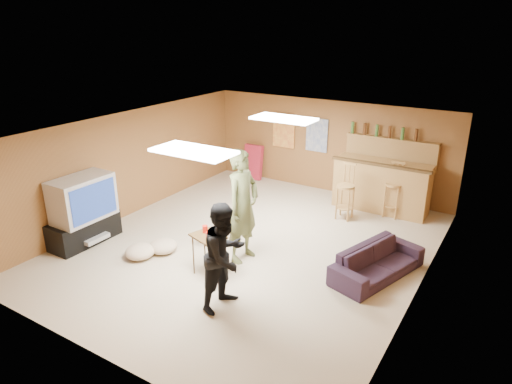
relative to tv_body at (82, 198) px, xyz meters
The scene contains 32 objects.
ground 3.18m from the tv_body, 29.51° to the left, with size 7.00×7.00×0.00m, color tan.
ceiling 3.31m from the tv_body, 29.51° to the left, with size 6.00×7.00×0.02m, color silver.
wall_back 5.66m from the tv_body, 62.08° to the left, with size 6.00×0.02×2.20m, color brown.
wall_front 3.33m from the tv_body, 37.04° to the right, with size 6.00×0.02×2.20m, color brown.
wall_left 1.55m from the tv_body, 103.13° to the left, with size 0.02×7.00×2.20m, color brown.
wall_right 5.85m from the tv_body, 14.87° to the left, with size 0.02×7.00×2.20m, color brown.
tv_stand 0.65m from the tv_body, behind, with size 0.55×1.30×0.50m, color black.
dvd_box 0.76m from the tv_body, ahead, with size 0.35×0.50×0.08m, color #B2B2B7.
tv_body is the anchor object (origin of this frame).
tv_screen 0.31m from the tv_body, ahead, with size 0.02×0.95×0.65m, color navy.
bar_counter 6.09m from the tv_body, 47.00° to the left, with size 2.00×0.60×1.10m, color olive.
bar_lip 5.91m from the tv_body, 45.34° to the left, with size 2.10×0.12×0.05m, color #3D2913.
bar_shelf 6.45m from the tv_body, 49.74° to the left, with size 2.00×0.18×0.05m, color olive.
bar_backing 6.44m from the tv_body, 49.85° to the left, with size 2.00×0.14×0.60m, color olive.
poster_left 5.19m from the tv_body, 73.70° to the left, with size 0.60×0.03×0.85m, color #BF3F26.
poster_right 5.51m from the tv_body, 64.65° to the left, with size 0.55×0.03×0.80m, color #334C99.
folding_chair_stack 4.86m from the tv_body, 82.29° to the left, with size 0.50×0.14×0.90m, color #AB1F36.
ceiling_panel_front 2.94m from the tv_body, ahead, with size 1.20×0.60×0.04m, color white.
ceiling_panel_back 3.99m from the tv_body, 45.54° to the left, with size 1.20×0.60×0.04m, color white.
person_olive 2.98m from the tv_body, 20.47° to the left, with size 0.72×0.47×1.97m, color #535B35.
person_black 3.36m from the tv_body, ahead, with size 0.78×0.61×1.60m, color black.
sofa 5.29m from the tv_body, 18.72° to the left, with size 1.73×0.68×0.51m, color black.
tray_table 2.67m from the tv_body, ahead, with size 0.53×0.42×0.68m, color #3D2913.
cup_red_near 2.52m from the tv_body, ahead, with size 0.09×0.09×0.12m, color red.
cup_red_far 2.68m from the tv_body, ahead, with size 0.08×0.08×0.11m, color red.
cup_blue 2.80m from the tv_body, ahead, with size 0.07×0.07×0.10m, color navy.
bar_stool_left 5.13m from the tv_body, 44.42° to the left, with size 0.42×0.42×1.33m, color olive, non-canonical shape.
bar_stool_right 6.16m from the tv_body, 43.32° to the left, with size 0.39×0.39×1.24m, color olive, non-canonical shape.
cushion_near_tv 1.71m from the tv_body, 17.98° to the left, with size 0.51×0.51×0.23m, color tan.
cushion_mid 2.39m from the tv_body, 34.44° to the left, with size 0.46×0.46×0.21m, color tan.
cushion_far 1.47m from the tv_body, ahead, with size 0.52×0.52×0.23m, color tan.
bottle_row 6.32m from the tv_body, 51.01° to the left, with size 1.48×0.08×0.26m, color #3F7233, non-canonical shape.
Camera 1 is at (4.06, -6.39, 3.92)m, focal length 32.00 mm.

